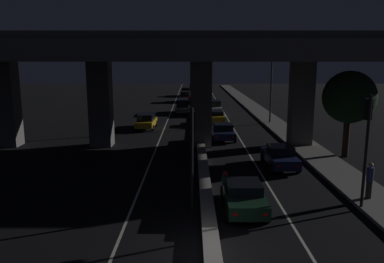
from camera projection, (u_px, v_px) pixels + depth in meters
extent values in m
plane|color=black|center=(211.00, 258.00, 13.11)|extent=(200.00, 200.00, 0.00)
cube|color=beige|center=(168.00, 115.00, 47.48)|extent=(0.12, 126.00, 0.00)
cube|color=beige|center=(224.00, 115.00, 47.50)|extent=(0.12, 126.00, 0.00)
cube|color=gray|center=(196.00, 113.00, 47.45)|extent=(0.63, 126.00, 0.38)
cube|color=slate|center=(273.00, 123.00, 40.63)|extent=(2.50, 126.00, 0.17)
cube|color=#5B5956|center=(99.00, 104.00, 29.81)|extent=(1.70, 1.52, 6.74)
cube|color=#5B5956|center=(299.00, 104.00, 29.87)|extent=(1.70, 1.52, 6.74)
cube|color=#5B5956|center=(199.00, 104.00, 29.84)|extent=(1.70, 1.52, 6.74)
cube|color=#5B5956|center=(5.00, 104.00, 29.79)|extent=(1.70, 1.52, 6.74)
cube|color=#5B5956|center=(200.00, 52.00, 29.08)|extent=(35.20, 12.11, 1.44)
cube|color=#333335|center=(200.00, 37.00, 28.86)|extent=(35.20, 0.40, 0.90)
cylinder|color=black|center=(190.00, 160.00, 16.93)|extent=(0.14, 0.14, 4.78)
cube|color=black|center=(190.00, 122.00, 16.78)|extent=(0.30, 0.28, 0.95)
sphere|color=red|center=(190.00, 115.00, 16.87)|extent=(0.18, 0.18, 0.18)
sphere|color=black|center=(190.00, 121.00, 16.93)|extent=(0.18, 0.18, 0.18)
sphere|color=black|center=(190.00, 128.00, 16.98)|extent=(0.18, 0.18, 0.18)
cylinder|color=black|center=(364.00, 154.00, 16.90)|extent=(0.14, 0.14, 5.35)
cube|color=black|center=(366.00, 109.00, 16.70)|extent=(0.30, 0.28, 0.95)
sphere|color=red|center=(365.00, 102.00, 16.79)|extent=(0.18, 0.18, 0.18)
sphere|color=black|center=(365.00, 109.00, 16.85)|extent=(0.18, 0.18, 0.18)
sphere|color=black|center=(364.00, 115.00, 16.91)|extent=(0.18, 0.18, 0.18)
cylinder|color=#2D2D30|center=(270.00, 83.00, 40.18)|extent=(0.18, 0.18, 8.93)
cylinder|color=#2D2D30|center=(263.00, 41.00, 39.37)|extent=(1.87, 0.10, 0.10)
ellipsoid|color=#F2B759|center=(254.00, 42.00, 39.39)|extent=(0.56, 0.32, 0.24)
cube|color=black|center=(242.00, 197.00, 17.29)|extent=(1.76, 4.24, 0.60)
cube|color=black|center=(243.00, 187.00, 17.09)|extent=(1.54, 1.70, 0.45)
cylinder|color=black|center=(221.00, 192.00, 18.72)|extent=(0.20, 0.66, 0.66)
cylinder|color=black|center=(255.00, 192.00, 18.72)|extent=(0.20, 0.66, 0.66)
cylinder|color=black|center=(226.00, 215.00, 15.98)|extent=(0.20, 0.66, 0.66)
cylinder|color=black|center=(266.00, 215.00, 15.97)|extent=(0.20, 0.66, 0.66)
cube|color=red|center=(234.00, 215.00, 15.20)|extent=(0.18, 0.03, 0.11)
cube|color=red|center=(264.00, 215.00, 15.20)|extent=(0.18, 0.03, 0.11)
cube|color=#141938|center=(278.00, 158.00, 24.16)|extent=(1.77, 4.01, 0.61)
cube|color=black|center=(279.00, 150.00, 23.96)|extent=(1.51, 1.63, 0.54)
cylinder|color=black|center=(261.00, 158.00, 25.48)|extent=(0.22, 0.62, 0.61)
cylinder|color=black|center=(285.00, 157.00, 25.53)|extent=(0.22, 0.62, 0.61)
cylinder|color=black|center=(270.00, 169.00, 22.91)|extent=(0.22, 0.62, 0.61)
cylinder|color=black|center=(297.00, 168.00, 22.96)|extent=(0.22, 0.62, 0.61)
cube|color=red|center=(277.00, 166.00, 22.18)|extent=(0.18, 0.03, 0.11)
cube|color=red|center=(297.00, 166.00, 22.22)|extent=(0.18, 0.03, 0.11)
cube|color=#141938|center=(221.00, 133.00, 32.81)|extent=(1.89, 4.28, 0.57)
cube|color=black|center=(222.00, 127.00, 32.60)|extent=(1.65, 1.72, 0.53)
cylinder|color=black|center=(210.00, 133.00, 34.24)|extent=(0.20, 0.60, 0.60)
cylinder|color=black|center=(230.00, 133.00, 34.25)|extent=(0.20, 0.60, 0.60)
cylinder|color=black|center=(212.00, 139.00, 31.47)|extent=(0.20, 0.60, 0.60)
cylinder|color=black|center=(234.00, 139.00, 31.49)|extent=(0.20, 0.60, 0.60)
cube|color=red|center=(216.00, 137.00, 30.69)|extent=(0.18, 0.03, 0.11)
cube|color=red|center=(232.00, 137.00, 30.70)|extent=(0.18, 0.03, 0.11)
cube|color=gold|center=(214.00, 118.00, 40.64)|extent=(1.87, 4.00, 0.73)
cube|color=black|center=(214.00, 113.00, 40.33)|extent=(1.64, 1.92, 0.43)
cylinder|color=black|center=(205.00, 119.00, 42.00)|extent=(0.20, 0.60, 0.60)
cylinder|color=black|center=(221.00, 119.00, 42.01)|extent=(0.20, 0.60, 0.60)
cylinder|color=black|center=(206.00, 123.00, 39.41)|extent=(0.20, 0.60, 0.60)
cylinder|color=black|center=(223.00, 123.00, 39.42)|extent=(0.20, 0.60, 0.60)
cube|color=red|center=(209.00, 121.00, 38.66)|extent=(0.18, 0.03, 0.11)
cube|color=red|center=(221.00, 121.00, 38.66)|extent=(0.18, 0.03, 0.11)
cube|color=silver|center=(212.00, 109.00, 47.87)|extent=(1.79, 4.71, 0.78)
cube|color=black|center=(213.00, 103.00, 47.73)|extent=(1.56, 2.83, 0.72)
cylinder|color=black|center=(205.00, 110.00, 49.44)|extent=(0.21, 0.64, 0.63)
cylinder|color=black|center=(218.00, 110.00, 49.47)|extent=(0.21, 0.64, 0.63)
cylinder|color=black|center=(206.00, 114.00, 46.41)|extent=(0.21, 0.64, 0.63)
cylinder|color=black|center=(220.00, 114.00, 46.44)|extent=(0.21, 0.64, 0.63)
cube|color=red|center=(209.00, 111.00, 45.54)|extent=(0.18, 0.03, 0.11)
cube|color=red|center=(219.00, 111.00, 45.56)|extent=(0.18, 0.03, 0.11)
cube|color=gold|center=(145.00, 123.00, 38.08)|extent=(1.86, 4.17, 0.59)
cube|color=black|center=(145.00, 117.00, 37.97)|extent=(1.60, 2.52, 0.62)
cylinder|color=black|center=(151.00, 128.00, 36.78)|extent=(0.22, 0.59, 0.58)
cylinder|color=black|center=(134.00, 128.00, 36.83)|extent=(0.22, 0.59, 0.58)
cylinder|color=black|center=(155.00, 123.00, 39.44)|extent=(0.22, 0.59, 0.58)
cylinder|color=black|center=(139.00, 123.00, 39.49)|extent=(0.22, 0.59, 0.58)
cube|color=white|center=(154.00, 120.00, 40.10)|extent=(0.18, 0.04, 0.11)
cube|color=white|center=(142.00, 120.00, 40.14)|extent=(0.18, 0.04, 0.11)
cube|color=#515459|center=(181.00, 109.00, 49.06)|extent=(1.91, 4.39, 0.60)
cube|color=black|center=(181.00, 103.00, 48.80)|extent=(1.66, 3.17, 0.98)
cylinder|color=black|center=(188.00, 112.00, 47.74)|extent=(0.22, 0.61, 0.60)
cylinder|color=black|center=(174.00, 112.00, 47.68)|extent=(0.22, 0.61, 0.60)
cylinder|color=black|center=(187.00, 109.00, 50.55)|extent=(0.22, 0.61, 0.60)
cylinder|color=black|center=(175.00, 109.00, 50.48)|extent=(0.22, 0.61, 0.60)
cube|color=white|center=(186.00, 107.00, 51.23)|extent=(0.18, 0.04, 0.11)
cube|color=white|center=(177.00, 107.00, 51.19)|extent=(0.18, 0.04, 0.11)
cube|color=#591414|center=(184.00, 98.00, 62.32)|extent=(1.92, 4.29, 0.62)
cube|color=black|center=(184.00, 94.00, 62.19)|extent=(1.64, 2.59, 0.78)
cylinder|color=black|center=(189.00, 101.00, 60.98)|extent=(0.23, 0.70, 0.70)
cylinder|color=black|center=(179.00, 101.00, 61.04)|extent=(0.23, 0.70, 0.70)
cylinder|color=black|center=(190.00, 99.00, 63.71)|extent=(0.23, 0.70, 0.70)
cylinder|color=black|center=(180.00, 99.00, 63.78)|extent=(0.23, 0.70, 0.70)
cube|color=white|center=(188.00, 97.00, 64.40)|extent=(0.18, 0.04, 0.11)
cube|color=white|center=(181.00, 97.00, 64.44)|extent=(0.18, 0.04, 0.11)
cube|color=#141938|center=(184.00, 92.00, 72.44)|extent=(2.10, 4.82, 0.75)
cube|color=black|center=(184.00, 89.00, 72.44)|extent=(1.74, 1.97, 0.53)
cylinder|color=black|center=(190.00, 95.00, 71.03)|extent=(0.23, 0.71, 0.70)
cylinder|color=black|center=(180.00, 95.00, 70.93)|extent=(0.23, 0.71, 0.70)
cylinder|color=black|center=(189.00, 94.00, 74.09)|extent=(0.23, 0.71, 0.70)
cylinder|color=black|center=(180.00, 94.00, 74.00)|extent=(0.23, 0.71, 0.70)
cube|color=white|center=(187.00, 92.00, 74.83)|extent=(0.18, 0.04, 0.11)
cube|color=white|center=(181.00, 92.00, 74.76)|extent=(0.18, 0.04, 0.11)
cylinder|color=black|center=(222.00, 190.00, 19.10)|extent=(0.09, 0.60, 0.60)
cylinder|color=black|center=(225.00, 199.00, 17.85)|extent=(0.11, 0.60, 0.60)
cube|color=black|center=(223.00, 190.00, 18.43)|extent=(0.25, 0.97, 0.32)
cylinder|color=#26593F|center=(224.00, 182.00, 18.35)|extent=(0.32, 0.32, 0.59)
sphere|color=#B21919|center=(224.00, 173.00, 18.27)|extent=(0.24, 0.24, 0.24)
cube|color=red|center=(225.00, 195.00, 17.76)|extent=(0.08, 0.03, 0.08)
cylinder|color=#2D261E|center=(367.00, 190.00, 18.33)|extent=(0.29, 0.29, 0.86)
cylinder|color=navy|center=(369.00, 174.00, 18.18)|extent=(0.34, 0.34, 0.71)
sphere|color=tan|center=(369.00, 165.00, 18.09)|extent=(0.23, 0.23, 0.23)
cylinder|color=#2D2116|center=(344.00, 137.00, 26.69)|extent=(0.45, 0.45, 2.92)
sphere|color=black|center=(348.00, 97.00, 26.16)|extent=(3.67, 3.67, 3.67)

